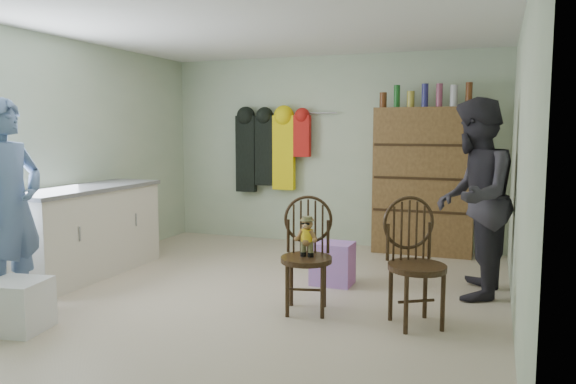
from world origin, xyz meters
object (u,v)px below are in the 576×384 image
at_px(counter, 86,231).
at_px(dresser, 424,180).
at_px(chair_front, 307,247).
at_px(chair_far, 414,257).

bearing_deg(counter, dresser, 35.68).
relative_size(counter, chair_front, 1.91).
height_order(counter, chair_front, chair_front).
bearing_deg(dresser, chair_front, -103.94).
xyz_separation_m(counter, chair_front, (2.56, -0.30, 0.07)).
bearing_deg(counter, chair_front, -6.62).
height_order(counter, chair_far, chair_far).
distance_m(chair_far, dresser, 2.65).
relative_size(counter, dresser, 0.89).
height_order(chair_front, dresser, dresser).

